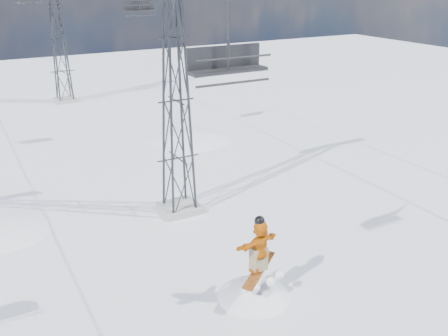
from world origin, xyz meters
The scene contains 7 objects.
ground centered at (0.00, 0.00, 0.00)m, with size 120.00×120.00×0.00m, color white.
snow_terrain centered at (-4.77, 21.24, -9.59)m, with size 39.00×37.00×22.00m.
lift_tower_near centered at (0.80, 8.00, 5.47)m, with size 5.20×1.80×11.43m.
lift_tower_far centered at (0.80, 33.00, 5.47)m, with size 5.20×1.80×11.43m.
snowboarder_jump centered at (0.30, 0.41, -1.60)m, with size 4.40×4.40×7.28m.
lift_chair_near centered at (-1.40, -0.63, 8.68)m, with size 2.19×0.63×2.72m.
lift_chair_mid centered at (3.00, 18.25, 8.86)m, with size 2.01×0.58×2.49m.
Camera 1 is at (-7.87, -12.22, 10.88)m, focal length 40.00 mm.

